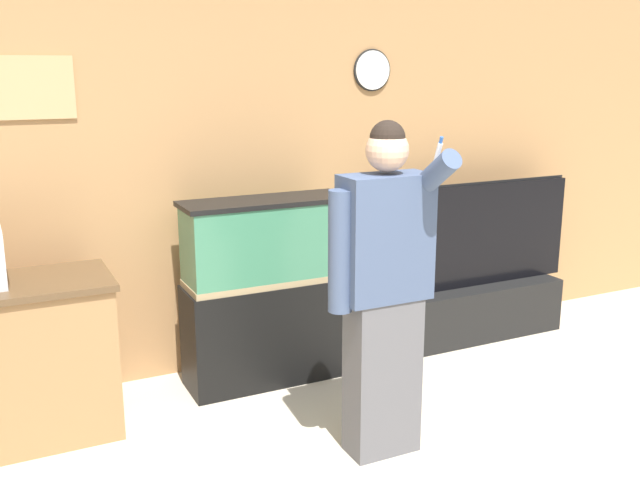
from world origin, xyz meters
TOP-DOWN VIEW (x-y plane):
  - wall_back_paneled at (0.00, 2.62)m, footprint 10.00×0.08m
  - aquarium_on_stand at (0.29, 2.24)m, footprint 1.05×0.37m
  - tv_on_stand at (2.02, 2.29)m, footprint 1.51×0.40m
  - person_standing at (0.48, 1.15)m, footprint 0.54×0.41m

SIDE VIEW (x-z plane):
  - tv_on_stand at x=2.02m, z-range -0.24..0.92m
  - aquarium_on_stand at x=0.29m, z-range 0.00..1.19m
  - person_standing at x=0.48m, z-range 0.04..1.76m
  - wall_back_paneled at x=0.00m, z-range 0.00..2.60m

